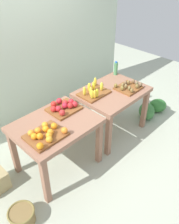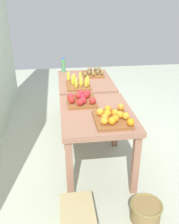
% 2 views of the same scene
% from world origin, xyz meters
% --- Properties ---
extents(ground_plane, '(8.00, 8.00, 0.00)m').
position_xyz_m(ground_plane, '(0.00, 0.00, 0.00)').
color(ground_plane, '#B1B8A3').
extents(back_wall, '(4.40, 0.12, 3.00)m').
position_xyz_m(back_wall, '(0.00, 1.35, 1.50)').
color(back_wall, beige).
rests_on(back_wall, ground_plane).
extents(display_table_left, '(1.04, 0.80, 0.77)m').
position_xyz_m(display_table_left, '(-0.56, 0.00, 0.66)').
color(display_table_left, '#956650').
rests_on(display_table_left, ground_plane).
extents(display_table_right, '(1.04, 0.80, 0.77)m').
position_xyz_m(display_table_right, '(0.56, 0.00, 0.66)').
color(display_table_right, '#956650').
rests_on(display_table_right, ground_plane).
extents(orange_bin, '(0.45, 0.38, 0.11)m').
position_xyz_m(orange_bin, '(-0.80, -0.13, 0.82)').
color(orange_bin, brown).
rests_on(orange_bin, display_table_left).
extents(apple_bin, '(0.40, 0.35, 0.11)m').
position_xyz_m(apple_bin, '(-0.29, 0.14, 0.82)').
color(apple_bin, brown).
rests_on(apple_bin, display_table_left).
extents(banana_crate, '(0.44, 0.32, 0.17)m').
position_xyz_m(banana_crate, '(0.27, 0.12, 0.82)').
color(banana_crate, brown).
rests_on(banana_crate, display_table_right).
extents(kiwi_bin, '(0.37, 0.33, 0.10)m').
position_xyz_m(kiwi_bin, '(0.77, -0.15, 0.81)').
color(kiwi_bin, brown).
rests_on(kiwi_bin, display_table_right).
extents(water_bottle, '(0.07, 0.07, 0.24)m').
position_xyz_m(water_bottle, '(1.01, 0.31, 0.89)').
color(water_bottle, '#4C8C59').
rests_on(water_bottle, display_table_right).
extents(watermelon_pile, '(0.75, 0.46, 0.28)m').
position_xyz_m(watermelon_pile, '(1.42, -0.26, 0.13)').
color(watermelon_pile, '#2F702E').
rests_on(watermelon_pile, ground_plane).
extents(wicker_basket, '(0.31, 0.31, 0.19)m').
position_xyz_m(wicker_basket, '(-1.39, -0.35, 0.10)').
color(wicker_basket, olive).
rests_on(wicker_basket, ground_plane).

